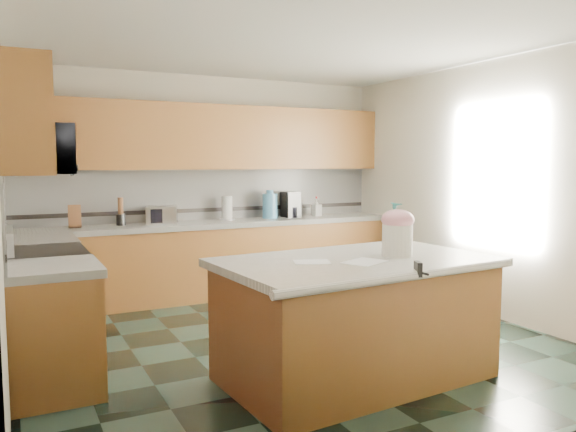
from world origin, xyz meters
TOP-DOWN VIEW (x-y plane):
  - floor at (0.00, 0.00)m, footprint 4.60×4.60m
  - ceiling at (0.00, 0.00)m, footprint 4.60×4.60m
  - wall_back at (0.00, 2.32)m, footprint 4.60×0.04m
  - wall_front at (0.00, -2.32)m, footprint 4.60×0.04m
  - wall_right at (2.32, 0.00)m, footprint 0.04×4.60m
  - back_base_cab at (0.00, 2.00)m, footprint 4.60×0.60m
  - back_countertop at (0.00, 2.00)m, footprint 4.60×0.64m
  - back_upper_cab at (0.00, 2.13)m, footprint 4.60×0.33m
  - back_backsplash at (0.00, 2.29)m, footprint 4.60×0.02m
  - back_accent_band at (0.00, 2.28)m, footprint 4.60×0.01m
  - left_base_cab_rear at (-2.00, 1.29)m, footprint 0.60×0.82m
  - left_counter_rear at (-2.00, 1.29)m, footprint 0.64×0.82m
  - left_base_cab_front at (-2.00, -0.24)m, footprint 0.60×0.72m
  - left_counter_front at (-2.00, -0.24)m, footprint 0.64×0.72m
  - left_backsplash at (-2.29, 0.55)m, footprint 0.02×2.30m
  - left_accent_band at (-2.28, 0.55)m, footprint 0.01×2.30m
  - left_upper_cab_rear at (-2.13, 1.42)m, footprint 0.33×1.09m
  - left_upper_cab_front at (-2.13, -0.24)m, footprint 0.33×0.72m
  - range_body at (-2.00, 0.50)m, footprint 0.60×0.76m
  - range_oven_door at (-1.71, 0.50)m, footprint 0.02×0.68m
  - range_cooktop at (-2.00, 0.50)m, footprint 0.62×0.78m
  - range_handle at (-1.68, 0.50)m, footprint 0.02×0.66m
  - range_backguard at (-2.26, 0.50)m, footprint 0.06×0.76m
  - microwave at (-2.00, 0.50)m, footprint 0.50×0.73m
  - island_base at (0.05, -0.98)m, footprint 2.00×1.24m
  - island_top at (0.05, -0.98)m, footprint 2.11×1.35m
  - island_bullnose at (0.05, -1.58)m, footprint 2.02×0.21m
  - treat_jar at (0.40, -1.03)m, footprint 0.29×0.29m
  - treat_jar_lid at (0.40, -1.03)m, footprint 0.25×0.25m
  - treat_jar_knob at (0.40, -1.03)m, footprint 0.08×0.03m
  - treat_jar_knob_end_l at (0.35, -1.03)m, footprint 0.04×0.04m
  - treat_jar_knob_end_r at (0.44, -1.03)m, footprint 0.04×0.04m
  - soap_bottle_island at (0.45, -0.91)m, footprint 0.17×0.17m
  - paper_sheet_a at (0.02, -1.14)m, footprint 0.38×0.34m
  - paper_sheet_b at (-0.32, -0.97)m, footprint 0.31×0.27m
  - clamp_body at (0.16, -1.56)m, footprint 0.07×0.11m
  - clamp_handle at (0.16, -1.62)m, footprint 0.02×0.07m
  - knife_block at (-1.61, 2.05)m, footprint 0.15×0.19m
  - utensil_crock at (-1.11, 2.08)m, footprint 0.10×0.10m
  - utensil_bundle at (-1.11, 2.08)m, footprint 0.06×0.06m
  - toaster_oven at (-0.65, 2.05)m, footprint 0.40×0.32m
  - toaster_oven_door at (-0.65, 1.94)m, footprint 0.31×0.01m
  - paper_towel at (0.18, 2.10)m, footprint 0.13×0.13m
  - paper_towel_base at (0.18, 2.10)m, footprint 0.20×0.20m
  - water_jug at (0.75, 2.06)m, footprint 0.19×0.19m
  - water_jug_neck at (0.75, 2.06)m, footprint 0.09×0.09m
  - coffee_maker at (1.06, 2.08)m, footprint 0.21×0.23m
  - coffee_carafe at (1.06, 2.03)m, footprint 0.14×0.14m
  - soap_bottle_back at (1.43, 2.05)m, footprint 0.12×0.12m
  - soap_back_cap at (1.43, 2.05)m, footprint 0.02×0.02m
  - window_light_proxy at (2.29, -0.20)m, footprint 0.02×1.40m

SIDE VIEW (x-z plane):
  - floor at x=0.00m, z-range 0.00..0.00m
  - range_oven_door at x=-1.71m, z-range 0.12..0.68m
  - back_base_cab at x=0.00m, z-range 0.00..0.86m
  - left_base_cab_rear at x=-2.00m, z-range 0.00..0.86m
  - left_base_cab_front at x=-2.00m, z-range 0.00..0.86m
  - island_base at x=0.05m, z-range 0.00..0.86m
  - range_body at x=-2.00m, z-range 0.00..0.88m
  - range_handle at x=-1.68m, z-range 0.77..0.79m
  - back_countertop at x=0.00m, z-range 0.86..0.92m
  - left_counter_rear at x=-2.00m, z-range 0.86..0.92m
  - left_counter_front at x=-2.00m, z-range 0.86..0.92m
  - island_top at x=0.05m, z-range 0.86..0.92m
  - island_bullnose at x=0.05m, z-range 0.86..0.92m
  - range_cooktop at x=-2.00m, z-range 0.88..0.92m
  - clamp_handle at x=0.16m, z-range 0.90..0.92m
  - paper_sheet_a at x=0.02m, z-range 0.92..0.92m
  - paper_sheet_b at x=-0.32m, z-range 0.92..0.92m
  - paper_towel_base at x=0.18m, z-range 0.92..0.93m
  - clamp_body at x=0.16m, z-range 0.88..0.98m
  - utensil_crock at x=-1.11m, z-range 0.92..1.05m
  - coffee_carafe at x=1.06m, z-range 0.92..1.06m
  - range_backguard at x=-2.26m, z-range 0.93..1.11m
  - toaster_oven at x=-0.65m, z-range 0.92..1.12m
  - toaster_oven_door at x=-0.65m, z-range 0.94..1.10m
  - soap_bottle_back at x=1.43m, z-range 0.92..1.15m
  - back_accent_band at x=0.00m, z-range 1.02..1.06m
  - left_accent_band at x=-2.28m, z-range 1.02..1.06m
  - treat_jar at x=0.40m, z-range 0.92..1.16m
  - knife_block at x=-1.61m, z-range 0.91..1.17m
  - paper_towel at x=0.18m, z-range 0.92..1.22m
  - water_jug at x=0.75m, z-range 0.92..1.24m
  - coffee_maker at x=1.06m, z-range 0.92..1.25m
  - soap_bottle_island at x=0.45m, z-range 0.92..1.32m
  - utensil_bundle at x=-1.11m, z-range 1.05..1.24m
  - soap_back_cap at x=1.43m, z-range 1.15..1.18m
  - treat_jar_lid at x=0.40m, z-range 1.12..1.28m
  - back_backsplash at x=0.00m, z-range 0.92..1.55m
  - left_backsplash at x=-2.29m, z-range 0.92..1.55m
  - treat_jar_knob at x=0.40m, z-range 1.24..1.27m
  - treat_jar_knob_end_l at x=0.35m, z-range 1.23..1.27m
  - treat_jar_knob_end_r at x=0.44m, z-range 1.23..1.27m
  - water_jug_neck at x=0.75m, z-range 1.24..1.28m
  - wall_back at x=0.00m, z-range 0.00..2.70m
  - wall_front at x=0.00m, z-range 0.00..2.70m
  - wall_right at x=2.32m, z-range 0.00..2.70m
  - window_light_proxy at x=2.29m, z-range 0.95..2.05m
  - microwave at x=-2.00m, z-range 1.53..1.94m
  - back_upper_cab at x=0.00m, z-range 1.55..2.33m
  - left_upper_cab_rear at x=-2.13m, z-range 1.55..2.33m
  - left_upper_cab_front at x=-2.13m, z-range 1.55..2.33m
  - ceiling at x=0.00m, z-range 2.70..2.70m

